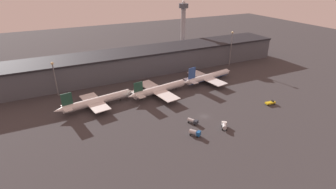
# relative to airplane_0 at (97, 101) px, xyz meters

# --- Properties ---
(ground) EXTENTS (600.00, 600.00, 0.00)m
(ground) POSITION_rel_airplane_0_xyz_m (50.18, -37.10, -3.77)
(ground) COLOR #383538
(terminal_building) EXTENTS (227.71, 29.36, 17.87)m
(terminal_building) POSITION_rel_airplane_0_xyz_m (50.18, 44.04, 5.21)
(terminal_building) COLOR #4C515B
(terminal_building) RESTS_ON ground
(airplane_0) EXTENTS (48.56, 27.90, 13.07)m
(airplane_0) POSITION_rel_airplane_0_xyz_m (0.00, 0.00, 0.00)
(airplane_0) COLOR white
(airplane_0) RESTS_ON ground
(airplane_1) EXTENTS (45.61, 37.43, 12.30)m
(airplane_1) POSITION_rel_airplane_0_xyz_m (39.61, -0.57, 0.03)
(airplane_1) COLOR white
(airplane_1) RESTS_ON ground
(airplane_2) EXTENTS (45.89, 33.59, 13.82)m
(airplane_2) POSITION_rel_airplane_0_xyz_m (80.00, 3.99, -0.02)
(airplane_2) COLOR white
(airplane_2) RESTS_ON ground
(service_vehicle_0) EXTENTS (6.42, 3.02, 2.45)m
(service_vehicle_0) POSITION_rel_airplane_0_xyz_m (93.55, -42.37, -2.62)
(service_vehicle_0) COLOR gold
(service_vehicle_0) RESTS_ON ground
(service_vehicle_1) EXTENTS (5.07, 5.71, 2.92)m
(service_vehicle_1) POSITION_rel_airplane_0_xyz_m (35.68, -50.83, -2.06)
(service_vehicle_1) COLOR #195199
(service_vehicle_1) RESTS_ON ground
(service_vehicle_2) EXTENTS (4.83, 5.62, 2.81)m
(service_vehicle_2) POSITION_rel_airplane_0_xyz_m (52.51, -51.76, -2.13)
(service_vehicle_2) COLOR white
(service_vehicle_2) RESTS_ON ground
(service_vehicle_3) EXTENTS (4.53, 6.00, 2.51)m
(service_vehicle_3) POSITION_rel_airplane_0_xyz_m (40.63, -40.72, -2.29)
(service_vehicle_3) COLOR #282D38
(service_vehicle_3) RESTS_ON ground
(lamp_post_0) EXTENTS (1.80, 1.80, 22.31)m
(lamp_post_0) POSITION_rel_airplane_0_xyz_m (-19.24, 27.29, 10.64)
(lamp_post_0) COLOR slate
(lamp_post_0) RESTS_ON ground
(lamp_post_1) EXTENTS (1.80, 1.80, 28.72)m
(lamp_post_1) POSITION_rel_airplane_0_xyz_m (117.47, 27.29, 14.17)
(lamp_post_1) COLOR slate
(lamp_post_1) RESTS_ON ground
(control_tower) EXTENTS (9.00, 9.00, 48.29)m
(control_tower) POSITION_rel_airplane_0_xyz_m (103.53, 84.07, 24.06)
(control_tower) COLOR #99999E
(control_tower) RESTS_ON ground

